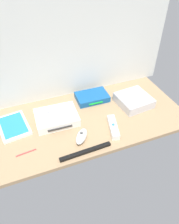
% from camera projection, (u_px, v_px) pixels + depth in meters
% --- Properties ---
extents(ground_plane, '(1.00, 0.48, 0.02)m').
position_uv_depth(ground_plane, '(90.00, 119.00, 1.14)').
color(ground_plane, '#9E7F5B').
rests_on(ground_plane, ground).
extents(back_wall, '(1.10, 0.01, 0.64)m').
position_uv_depth(back_wall, '(72.00, 41.00, 1.09)').
color(back_wall, silver).
rests_on(back_wall, ground).
extents(game_console, '(0.22, 0.17, 0.04)m').
position_uv_depth(game_console, '(57.00, 117.00, 1.10)').
color(game_console, white).
rests_on(game_console, ground_plane).
extents(mini_computer, '(0.19, 0.19, 0.05)m').
position_uv_depth(mini_computer, '(134.00, 100.00, 1.20)').
color(mini_computer, silver).
rests_on(mini_computer, ground_plane).
extents(game_case, '(0.16, 0.21, 0.02)m').
position_uv_depth(game_case, '(13.00, 126.00, 1.07)').
color(game_case, white).
rests_on(game_case, ground_plane).
extents(network_router, '(0.18, 0.13, 0.03)m').
position_uv_depth(network_router, '(92.00, 97.00, 1.24)').
color(network_router, '#145193').
rests_on(network_router, ground_plane).
extents(remote_wand, '(0.07, 0.15, 0.03)m').
position_uv_depth(remote_wand, '(113.00, 127.00, 1.06)').
color(remote_wand, white).
rests_on(remote_wand, ground_plane).
extents(remote_nunchuk, '(0.10, 0.11, 0.05)m').
position_uv_depth(remote_nunchuk, '(82.00, 136.00, 1.00)').
color(remote_nunchuk, white).
rests_on(remote_nunchuk, ground_plane).
extents(remote_classic_pad, '(0.16, 0.11, 0.02)m').
position_uv_depth(remote_classic_pad, '(56.00, 113.00, 1.08)').
color(remote_classic_pad, white).
rests_on(remote_classic_pad, game_console).
extents(sensor_bar, '(0.24, 0.03, 0.01)m').
position_uv_depth(sensor_bar, '(86.00, 152.00, 0.95)').
color(sensor_bar, black).
rests_on(sensor_bar, ground_plane).
extents(stylus_pen, '(0.09, 0.02, 0.01)m').
position_uv_depth(stylus_pen, '(26.00, 152.00, 0.95)').
color(stylus_pen, red).
rests_on(stylus_pen, ground_plane).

